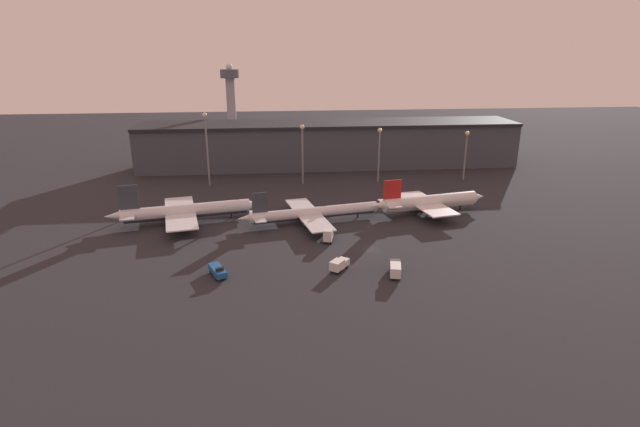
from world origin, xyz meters
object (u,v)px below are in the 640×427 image
Objects in this scene: airplane_1 at (313,213)px; service_vehicle_0 at (218,271)px; service_vehicle_3 at (395,269)px; control_tower at (231,102)px; service_vehicle_2 at (328,235)px; airplane_0 at (185,211)px; airplane_2 at (429,202)px; service_vehicle_1 at (339,264)px.

airplane_1 reaches higher than service_vehicle_0.
service_vehicle_3 is (16.25, -39.67, -1.19)m from airplane_1.
control_tower is at bearing 94.85° from airplane_1.
service_vehicle_2 is at bearing 101.53° from service_vehicle_0.
airplane_0 is 0.99× the size of airplane_1.
service_vehicle_0 is at bearing 137.65° from service_vehicle_2.
airplane_1 is 5.94× the size of service_vehicle_3.
airplane_2 is 75.90m from service_vehicle_0.
service_vehicle_0 is at bearing 128.44° from service_vehicle_1.
service_vehicle_1 is at bearing -54.08° from airplane_0.
service_vehicle_3 is at bearing -135.77° from service_vehicle_2.
service_vehicle_3 is 156.31m from control_tower.
service_vehicle_0 is 29.10m from service_vehicle_1.
airplane_2 is at bearing -13.67° from service_vehicle_3.
control_tower reaches higher than airplane_0.
service_vehicle_0 is at bearing 97.43° from service_vehicle_3.
airplane_0 is 1.06× the size of control_tower.
service_vehicle_1 is (-34.99, -40.50, -2.14)m from airplane_2.
control_tower reaches higher than service_vehicle_1.
service_vehicle_1 is at bearing -76.45° from control_tower.
service_vehicle_2 reaches higher than service_vehicle_3.
service_vehicle_0 is at bearing -87.85° from control_tower.
airplane_0 is 5.90× the size of service_vehicle_3.
airplane_1 is (39.38, -3.55, -0.65)m from airplane_0.
service_vehicle_3 is at bearing -127.69° from airplane_2.
control_tower is (-5.39, 143.18, 24.09)m from service_vehicle_0.
airplane_0 is 6.04× the size of service_vehicle_0.
airplane_0 reaches higher than airplane_2.
airplane_1 is 8.55× the size of service_vehicle_2.
service_vehicle_1 is 19.07m from service_vehicle_2.
airplane_1 is 7.73× the size of service_vehicle_1.
service_vehicle_2 is (42.20, -20.24, -1.52)m from airplane_0.
airplane_0 is 106.38m from control_tower.
airplane_2 is 0.93× the size of control_tower.
airplane_2 is 5.18× the size of service_vehicle_3.
service_vehicle_0 is at bearing -82.47° from airplane_0.
service_vehicle_3 is at bearing -79.12° from airplane_1.
service_vehicle_1 reaches higher than service_vehicle_0.
control_tower is at bearing 159.96° from service_vehicle_0.
airplane_2 is at bearing -55.89° from control_tower.
service_vehicle_1 is (3.22, -35.74, -1.30)m from airplane_1.
service_vehicle_0 is 0.98× the size of service_vehicle_3.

